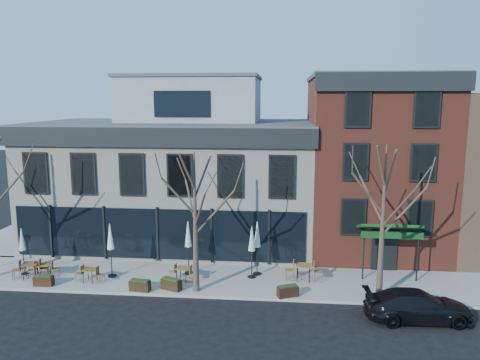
{
  "coord_description": "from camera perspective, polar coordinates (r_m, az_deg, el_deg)",
  "views": [
    {
      "loc": [
        7.3,
        -25.89,
        9.66
      ],
      "look_at": [
        4.65,
        2.0,
        4.83
      ],
      "focal_mm": 35.0,
      "sensor_mm": 36.0,
      "label": 1
    }
  ],
  "objects": [
    {
      "name": "planter_1",
      "position": [
        24.62,
        -12.1,
        -12.44
      ],
      "size": [
        1.09,
        0.55,
        0.58
      ],
      "color": "black",
      "rests_on": "sidewalk_front"
    },
    {
      "name": "umbrella_1",
      "position": [
        26.27,
        -15.53,
        -7.01
      ],
      "size": [
        0.47,
        0.47,
        2.95
      ],
      "color": "black",
      "rests_on": "sidewalk_front"
    },
    {
      "name": "cafe_set_5",
      "position": [
        25.53,
        7.75,
        -10.88
      ],
      "size": [
        2.03,
        0.87,
        1.05
      ],
      "color": "brown",
      "rests_on": "sidewalk_front"
    },
    {
      "name": "planter_0",
      "position": [
        26.74,
        -22.82,
        -11.22
      ],
      "size": [
        1.0,
        0.42,
        0.55
      ],
      "color": "black",
      "rests_on": "sidewalk_front"
    },
    {
      "name": "cafe_set_0",
      "position": [
        28.03,
        -24.19,
        -9.83
      ],
      "size": [
        1.95,
        1.0,
        1.0
      ],
      "color": "brown",
      "rests_on": "sidewalk_front"
    },
    {
      "name": "cafe_set_2",
      "position": [
        26.38,
        -17.83,
        -10.82
      ],
      "size": [
        1.65,
        0.72,
        0.85
      ],
      "color": "brown",
      "rests_on": "sidewalk_front"
    },
    {
      "name": "umbrella_3",
      "position": [
        25.2,
        1.45,
        -7.48
      ],
      "size": [
        0.46,
        0.46,
        2.88
      ],
      "color": "black",
      "rests_on": "sidewalk_front"
    },
    {
      "name": "red_brick_building",
      "position": [
        31.65,
        15.76,
        2.11
      ],
      "size": [
        8.2,
        11.78,
        11.18
      ],
      "color": "brown",
      "rests_on": "ground"
    },
    {
      "name": "sidewalk_front",
      "position": [
        25.92,
        -4.05,
        -11.94
      ],
      "size": [
        33.5,
        4.7,
        0.15
      ],
      "primitive_type": "cube",
      "color": "gray",
      "rests_on": "ground"
    },
    {
      "name": "parked_sedan",
      "position": [
        22.76,
        20.86,
        -14.14
      ],
      "size": [
        4.76,
        2.16,
        1.35
      ],
      "primitive_type": "imported",
      "rotation": [
        0.0,
        0.0,
        1.63
      ],
      "color": "black",
      "rests_on": "ground"
    },
    {
      "name": "umbrella_0",
      "position": [
        28.34,
        -25.03,
        -6.85
      ],
      "size": [
        0.42,
        0.42,
        2.61
      ],
      "color": "black",
      "rests_on": "sidewalk_front"
    },
    {
      "name": "umbrella_2",
      "position": [
        25.9,
        -6.34,
        -6.92
      ],
      "size": [
        0.47,
        0.47,
        2.97
      ],
      "color": "black",
      "rests_on": "sidewalk_front"
    },
    {
      "name": "cafe_set_1",
      "position": [
        27.88,
        -22.8,
        -9.97
      ],
      "size": [
        1.72,
        0.8,
        0.88
      ],
      "color": "brown",
      "rests_on": "sidewalk_front"
    },
    {
      "name": "umbrella_4",
      "position": [
        25.61,
        2.11,
        -6.99
      ],
      "size": [
        0.48,
        0.48,
        3.0
      ],
      "color": "black",
      "rests_on": "sidewalk_front"
    },
    {
      "name": "planter_3",
      "position": [
        23.57,
        5.85,
        -13.31
      ],
      "size": [
        1.1,
        0.78,
        0.57
      ],
      "color": "black",
      "rests_on": "sidewalk_front"
    },
    {
      "name": "ground",
      "position": [
        28.58,
        -9.87,
        -10.12
      ],
      "size": [
        120.0,
        120.0,
        0.0
      ],
      "primitive_type": "plane",
      "color": "black",
      "rests_on": "ground"
    },
    {
      "name": "corner_building",
      "position": [
        32.17,
        -7.63,
        0.87
      ],
      "size": [
        18.39,
        10.39,
        11.1
      ],
      "color": "silver",
      "rests_on": "ground"
    },
    {
      "name": "planter_2",
      "position": [
        24.49,
        -8.37,
        -12.43
      ],
      "size": [
        1.14,
        0.79,
        0.59
      ],
      "color": "black",
      "rests_on": "sidewalk_front"
    },
    {
      "name": "sidewalk_side",
      "position": [
        38.12,
        -24.04,
        -5.65
      ],
      "size": [
        4.5,
        12.0,
        0.15
      ],
      "primitive_type": "cube",
      "color": "gray",
      "rests_on": "ground"
    },
    {
      "name": "tree_mid",
      "position": [
        23.16,
        -5.45,
        -4.94
      ],
      "size": [
        3.5,
        3.55,
        7.04
      ],
      "color": "#382B21",
      "rests_on": "sidewalk_front"
    },
    {
      "name": "tree_right",
      "position": [
        23.18,
        17.03,
        -4.73
      ],
      "size": [
        3.72,
        3.77,
        7.48
      ],
      "color": "#382B21",
      "rests_on": "sidewalk_front"
    },
    {
      "name": "cafe_set_3",
      "position": [
        25.5,
        -6.96,
        -11.13
      ],
      "size": [
        1.67,
        0.76,
        0.86
      ],
      "color": "brown",
      "rests_on": "sidewalk_front"
    }
  ]
}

